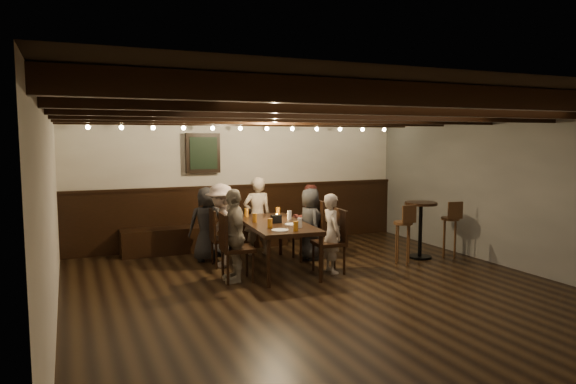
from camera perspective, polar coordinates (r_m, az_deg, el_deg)
name	(u,v)px	position (r m, az deg, el deg)	size (l,w,h in m)	color
room	(251,196)	(8.52, -4.09, -0.39)	(7.00, 7.00, 7.00)	black
dining_table	(275,226)	(7.89, -1.43, -3.83)	(1.04, 2.02, 0.73)	black
chair_left_near	(224,249)	(8.22, -7.18, -6.28)	(0.45, 0.45, 0.91)	black
chair_left_far	(236,260)	(7.36, -5.77, -7.56)	(0.48, 0.48, 0.97)	black
chair_right_near	(308,241)	(8.61, 2.29, -5.51)	(0.49, 0.49, 0.99)	black
chair_right_far	(330,253)	(7.80, 4.67, -6.82)	(0.47, 0.47, 0.95)	black
person_bench_left	(207,224)	(8.56, -9.00, -3.52)	(0.60, 0.39, 1.23)	black
person_bench_centre	(257,216)	(8.89, -3.44, -2.69)	(0.49, 0.32, 1.36)	#9F907F
person_bench_right	(309,219)	(9.04, 2.34, -3.01)	(0.59, 0.46, 1.21)	#57231D
person_left_near	(221,225)	(8.14, -7.43, -3.68)	(0.85, 0.49, 1.31)	#AA9790
person_left_far	(234,235)	(7.28, -6.03, -4.80)	(0.77, 0.32, 1.32)	gray
person_right_near	(310,224)	(8.57, 2.48, -3.56)	(0.58, 0.38, 1.19)	#28292B
person_right_far	(332,233)	(7.75, 4.89, -4.59)	(0.44, 0.29, 1.20)	#A5988B
pint_a	(246,213)	(8.46, -4.65, -2.29)	(0.07, 0.07, 0.14)	#BF7219
pint_b	(278,211)	(8.56, -1.12, -2.17)	(0.07, 0.07, 0.14)	#BF7219
pint_c	(255,218)	(7.88, -3.73, -2.89)	(0.07, 0.07, 0.14)	#BF7219
pint_d	(290,215)	(8.15, 0.17, -2.58)	(0.07, 0.07, 0.14)	silver
pint_e	(270,223)	(7.38, -2.02, -3.49)	(0.07, 0.07, 0.14)	#BF7219
pint_f	(300,223)	(7.42, 1.31, -3.44)	(0.07, 0.07, 0.14)	silver
pint_g	(296,226)	(7.14, 0.87, -3.82)	(0.07, 0.07, 0.14)	#BF7219
plate_near	(280,230)	(7.18, -0.91, -4.27)	(0.24, 0.24, 0.01)	white
plate_far	(293,224)	(7.66, 0.53, -3.62)	(0.24, 0.24, 0.01)	white
condiment_caddy	(276,219)	(7.83, -1.32, -3.02)	(0.15, 0.10, 0.12)	black
candle	(277,218)	(8.20, -1.25, -2.86)	(0.05, 0.05, 0.05)	beige
high_top_table	(421,221)	(8.92, 14.51, -3.18)	(0.54, 0.54, 0.95)	black
bar_stool_left	(403,242)	(8.51, 12.65, -5.40)	(0.30, 0.32, 0.97)	#392112
bar_stool_right	(450,236)	(9.16, 17.54, -4.72)	(0.31, 0.33, 0.97)	#392112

